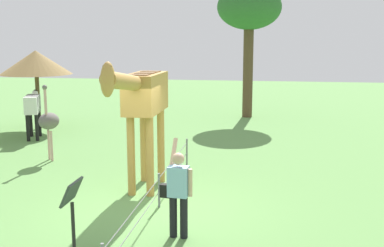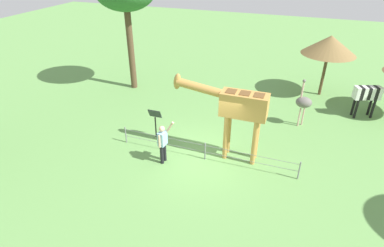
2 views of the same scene
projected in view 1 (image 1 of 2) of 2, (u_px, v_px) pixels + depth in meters
The scene contains 9 objects.
ground_plane at pixel (150, 206), 10.20m from camera, with size 60.00×60.00×0.00m, color #60934C.
giraffe at pixel (143, 100), 10.80m from camera, with size 3.62×0.71×3.18m.
visitor at pixel (178, 189), 8.49m from camera, with size 0.57×0.59×1.77m.
zebra at pixel (33, 106), 16.86m from camera, with size 1.80×0.92×1.66m.
ostrich at pixel (49, 121), 13.80m from camera, with size 0.70×0.56×2.25m.
shade_hut_far at pixel (36, 63), 18.43m from camera, with size 2.76×2.76×3.08m.
tree_west at pixel (249, 10), 20.75m from camera, with size 2.82×2.82×5.86m.
info_sign at pixel (72, 203), 7.69m from camera, with size 0.56×0.21×1.32m.
wire_fence at pixel (159, 189), 10.09m from camera, with size 7.05×0.05×0.75m.
Camera 1 is at (9.44, 2.44, 3.60)m, focal length 44.40 mm.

